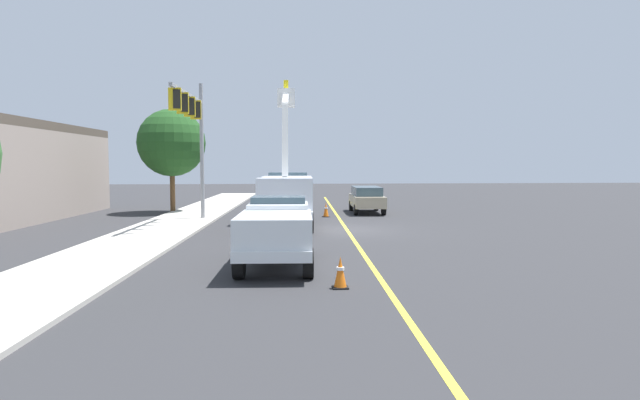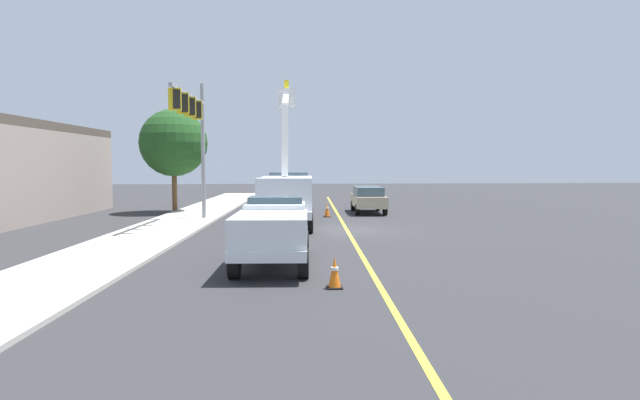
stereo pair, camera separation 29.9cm
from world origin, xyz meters
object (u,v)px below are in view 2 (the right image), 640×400
object	(u,v)px
traffic_signal_mast	(194,122)
utility_bucket_truck	(287,194)
traffic_cone_mid_front	(327,210)
passing_minivan	(368,198)
traffic_cone_leading	(335,273)
service_pickup_truck	(273,230)

from	to	relation	value
traffic_signal_mast	utility_bucket_truck	bearing A→B (deg)	-99.94
traffic_cone_mid_front	traffic_signal_mast	distance (m)	9.34
passing_minivan	traffic_signal_mast	distance (m)	12.45
passing_minivan	traffic_cone_leading	size ratio (longest dim) A/B	6.05
service_pickup_truck	traffic_cone_leading	world-z (taller)	service_pickup_truck
service_pickup_truck	utility_bucket_truck	bearing A→B (deg)	-2.81
traffic_cone_leading	traffic_cone_mid_front	xyz separation A→B (m)	(17.89, -1.33, 0.03)
service_pickup_truck	passing_minivan	bearing A→B (deg)	-18.54
utility_bucket_truck	traffic_cone_leading	distance (m)	13.75
service_pickup_truck	passing_minivan	size ratio (longest dim) A/B	1.17
traffic_cone_mid_front	passing_minivan	bearing A→B (deg)	-49.18
utility_bucket_truck	passing_minivan	world-z (taller)	utility_bucket_truck
service_pickup_truck	traffic_signal_mast	size ratio (longest dim) A/B	0.75
utility_bucket_truck	traffic_cone_leading	size ratio (longest dim) A/B	10.30
passing_minivan	traffic_cone_mid_front	size ratio (longest dim) A/B	5.60
passing_minivan	traffic_cone_mid_front	bearing A→B (deg)	130.82
utility_bucket_truck	service_pickup_truck	bearing A→B (deg)	177.19
traffic_signal_mast	traffic_cone_mid_front	bearing A→B (deg)	-64.68
service_pickup_truck	passing_minivan	distance (m)	18.27
utility_bucket_truck	traffic_signal_mast	size ratio (longest dim) A/B	1.09
utility_bucket_truck	service_pickup_truck	world-z (taller)	utility_bucket_truck
traffic_cone_leading	traffic_signal_mast	world-z (taller)	traffic_signal_mast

